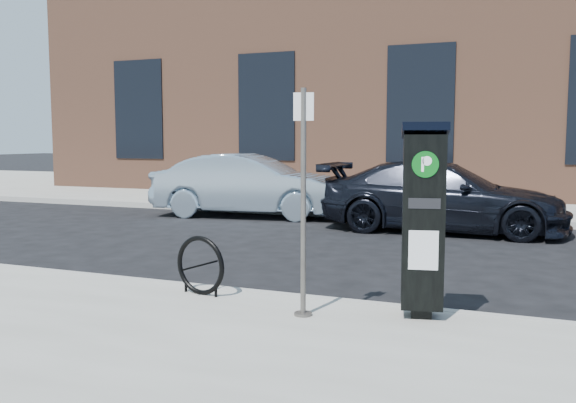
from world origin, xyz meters
The scene contains 10 objects.
ground centered at (0.00, 0.00, 0.00)m, with size 120.00×120.00×0.00m, color black.
sidewalk_far centered at (0.00, 14.00, 0.07)m, with size 60.00×12.00×0.15m, color gray.
curb_near centered at (0.00, -0.02, 0.07)m, with size 60.00×0.12×0.16m, color #9E9B93.
curb_far centered at (0.00, 8.02, 0.07)m, with size 60.00×0.12×0.16m, color #9E9B93.
building centered at (0.00, 17.00, 4.15)m, with size 28.00×10.05×8.25m.
parking_kiosk centered at (2.14, -0.35, 1.16)m, with size 0.52×0.48×1.97m.
sign_pole centered at (1.01, -0.76, 1.30)m, with size 0.20×0.18×2.31m.
bike_rack centered at (-0.40, -0.40, 0.49)m, with size 0.69×0.19×0.70m.
car_silver centered at (-3.44, 7.40, 0.79)m, with size 1.68×4.81×1.58m, color #90A6B8.
car_dark centered at (1.41, 6.63, 0.74)m, with size 2.07×5.09×1.48m, color black.
Camera 1 is at (3.13, -6.48, 1.95)m, focal length 38.00 mm.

